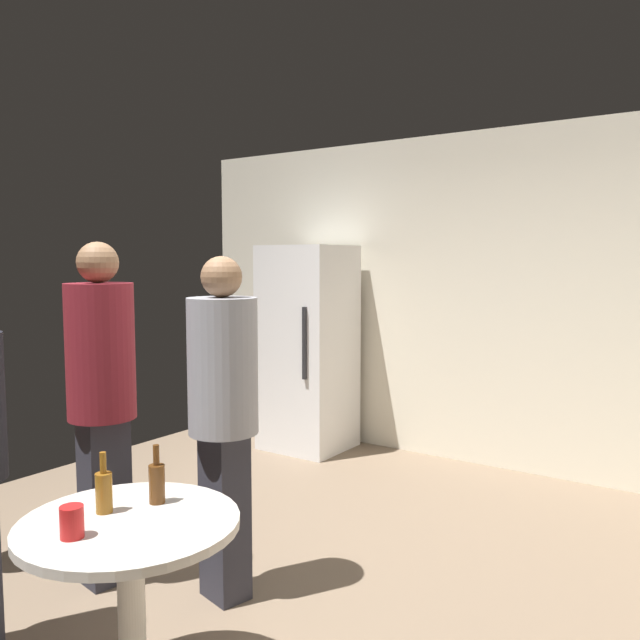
{
  "coord_description": "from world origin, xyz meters",
  "views": [
    {
      "loc": [
        2.05,
        -2.43,
        1.67
      ],
      "look_at": [
        -0.12,
        0.72,
        1.32
      ],
      "focal_mm": 36.41,
      "sensor_mm": 36.0,
      "label": 1
    }
  ],
  "objects_px": {
    "plastic_cup_red": "(72,522)",
    "beer_bottle_brown": "(157,482)",
    "refrigerator": "(308,348)",
    "foreground_table": "(130,547)",
    "person_in_maroon_shirt": "(102,386)",
    "beer_bottle_amber": "(104,491)",
    "person_in_gray_shirt": "(223,401)"
  },
  "relations": [
    {
      "from": "beer_bottle_amber",
      "to": "person_in_maroon_shirt",
      "type": "relative_size",
      "value": 0.13
    },
    {
      "from": "beer_bottle_amber",
      "to": "foreground_table",
      "type": "bearing_deg",
      "value": 3.15
    },
    {
      "from": "refrigerator",
      "to": "plastic_cup_red",
      "type": "distance_m",
      "value": 3.65
    },
    {
      "from": "beer_bottle_amber",
      "to": "person_in_gray_shirt",
      "type": "height_order",
      "value": "person_in_gray_shirt"
    },
    {
      "from": "beer_bottle_brown",
      "to": "person_in_maroon_shirt",
      "type": "distance_m",
      "value": 0.96
    },
    {
      "from": "refrigerator",
      "to": "beer_bottle_brown",
      "type": "bearing_deg",
      "value": -64.53
    },
    {
      "from": "beer_bottle_amber",
      "to": "beer_bottle_brown",
      "type": "xyz_separation_m",
      "value": [
        0.09,
        0.18,
        0.0
      ]
    },
    {
      "from": "person_in_maroon_shirt",
      "to": "beer_bottle_amber",
      "type": "bearing_deg",
      "value": -27.03
    },
    {
      "from": "beer_bottle_brown",
      "to": "foreground_table",
      "type": "bearing_deg",
      "value": -75.91
    },
    {
      "from": "plastic_cup_red",
      "to": "beer_bottle_brown",
      "type": "bearing_deg",
      "value": 91.12
    },
    {
      "from": "plastic_cup_red",
      "to": "person_in_gray_shirt",
      "type": "xyz_separation_m",
      "value": [
        -0.25,
        1.01,
        0.2
      ]
    },
    {
      "from": "person_in_maroon_shirt",
      "to": "person_in_gray_shirt",
      "type": "bearing_deg",
      "value": 31.17
    },
    {
      "from": "foreground_table",
      "to": "person_in_maroon_shirt",
      "type": "xyz_separation_m",
      "value": [
        -0.89,
        0.56,
        0.41
      ]
    },
    {
      "from": "foreground_table",
      "to": "plastic_cup_red",
      "type": "bearing_deg",
      "value": -99.53
    },
    {
      "from": "beer_bottle_amber",
      "to": "plastic_cup_red",
      "type": "distance_m",
      "value": 0.23
    },
    {
      "from": "beer_bottle_brown",
      "to": "plastic_cup_red",
      "type": "distance_m",
      "value": 0.38
    },
    {
      "from": "beer_bottle_brown",
      "to": "plastic_cup_red",
      "type": "relative_size",
      "value": 2.09
    },
    {
      "from": "beer_bottle_amber",
      "to": "person_in_maroon_shirt",
      "type": "distance_m",
      "value": 0.98
    },
    {
      "from": "refrigerator",
      "to": "beer_bottle_amber",
      "type": "relative_size",
      "value": 7.83
    },
    {
      "from": "beer_bottle_brown",
      "to": "person_in_gray_shirt",
      "type": "relative_size",
      "value": 0.14
    },
    {
      "from": "beer_bottle_brown",
      "to": "person_in_gray_shirt",
      "type": "distance_m",
      "value": 0.7
    },
    {
      "from": "beer_bottle_brown",
      "to": "person_in_maroon_shirt",
      "type": "height_order",
      "value": "person_in_maroon_shirt"
    },
    {
      "from": "refrigerator",
      "to": "beer_bottle_amber",
      "type": "distance_m",
      "value": 3.43
    },
    {
      "from": "plastic_cup_red",
      "to": "refrigerator",
      "type": "bearing_deg",
      "value": 113.02
    },
    {
      "from": "beer_bottle_amber",
      "to": "person_in_gray_shirt",
      "type": "bearing_deg",
      "value": 100.65
    },
    {
      "from": "foreground_table",
      "to": "plastic_cup_red",
      "type": "xyz_separation_m",
      "value": [
        -0.04,
        -0.21,
        0.16
      ]
    },
    {
      "from": "beer_bottle_amber",
      "to": "beer_bottle_brown",
      "type": "bearing_deg",
      "value": 63.45
    },
    {
      "from": "beer_bottle_brown",
      "to": "beer_bottle_amber",
      "type": "bearing_deg",
      "value": -116.55
    },
    {
      "from": "refrigerator",
      "to": "person_in_maroon_shirt",
      "type": "relative_size",
      "value": 1.02
    },
    {
      "from": "foreground_table",
      "to": "beer_bottle_amber",
      "type": "xyz_separation_m",
      "value": [
        -0.13,
        -0.01,
        0.19
      ]
    },
    {
      "from": "refrigerator",
      "to": "plastic_cup_red",
      "type": "height_order",
      "value": "refrigerator"
    },
    {
      "from": "foreground_table",
      "to": "person_in_gray_shirt",
      "type": "bearing_deg",
      "value": 109.44
    }
  ]
}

